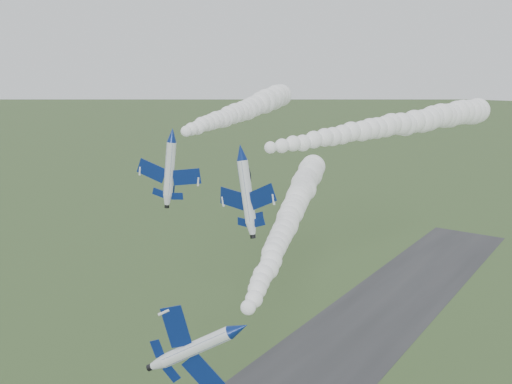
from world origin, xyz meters
TOP-DOWN VIEW (x-y plane):
  - jet_lead at (14.95, -0.09)m, footprint 6.90×12.47m
  - smoke_trail_jet_lead at (0.55, 34.30)m, footprint 32.32×64.83m
  - jet_pair_left at (-11.93, 19.49)m, footprint 10.73×12.52m
  - smoke_trail_jet_pair_left at (-22.87, 53.93)m, footprint 26.02×65.18m
  - jet_pair_right at (1.74, 18.57)m, footprint 11.12×13.34m
  - smoke_trail_jet_pair_right at (9.51, 56.99)m, footprint 18.92×71.92m

SIDE VIEW (x-z plane):
  - jet_lead at x=14.95m, z-range 26.65..36.10m
  - smoke_trail_jet_lead at x=0.55m, z-range 31.37..36.75m
  - jet_pair_right at x=1.74m, z-range 44.95..48.71m
  - smoke_trail_jet_pair_right at x=9.51m, z-range 44.99..50.60m
  - jet_pair_left at x=-11.93m, z-range 46.62..49.83m
  - smoke_trail_jet_pair_left at x=-22.87m, z-range 46.62..52.37m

